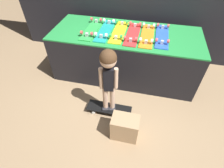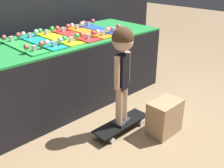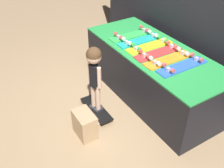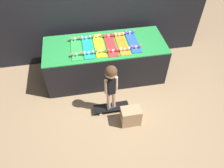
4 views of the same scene
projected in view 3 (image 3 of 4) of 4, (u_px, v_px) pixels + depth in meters
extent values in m
plane|color=#9E7F5B|center=(119.00, 106.00, 3.87)|extent=(16.00, 16.00, 0.00)
cube|color=black|center=(197.00, 0.00, 3.61)|extent=(4.47, 0.10, 2.72)
cube|color=black|center=(152.00, 74.00, 3.90)|extent=(2.29, 0.93, 0.76)
cube|color=#23893D|center=(155.00, 50.00, 3.67)|extent=(2.29, 0.93, 0.02)
cube|color=green|center=(131.00, 35.00, 4.02)|extent=(0.18, 0.72, 0.01)
cube|color=#B7B7BC|center=(144.00, 30.00, 4.10)|extent=(0.04, 0.04, 0.05)
cylinder|color=#D84C4C|center=(147.00, 30.00, 4.03)|extent=(0.03, 0.05, 0.05)
cylinder|color=#D84C4C|center=(141.00, 27.00, 4.14)|extent=(0.03, 0.05, 0.05)
cube|color=#B7B7BC|center=(118.00, 37.00, 3.90)|extent=(0.04, 0.04, 0.05)
cylinder|color=#D84C4C|center=(121.00, 37.00, 3.83)|extent=(0.03, 0.05, 0.05)
cylinder|color=#D84C4C|center=(116.00, 33.00, 3.94)|extent=(0.03, 0.05, 0.05)
cube|color=teal|center=(140.00, 41.00, 3.87)|extent=(0.18, 0.72, 0.01)
cube|color=#B7B7BC|center=(153.00, 35.00, 3.95)|extent=(0.04, 0.04, 0.05)
cylinder|color=white|center=(156.00, 35.00, 3.88)|extent=(0.03, 0.05, 0.05)
cylinder|color=white|center=(150.00, 32.00, 3.99)|extent=(0.03, 0.05, 0.05)
cube|color=#B7B7BC|center=(127.00, 43.00, 3.75)|extent=(0.04, 0.04, 0.05)
cylinder|color=white|center=(130.00, 43.00, 3.68)|extent=(0.03, 0.05, 0.05)
cylinder|color=white|center=(124.00, 39.00, 3.79)|extent=(0.03, 0.05, 0.05)
cube|color=yellow|center=(150.00, 46.00, 3.73)|extent=(0.18, 0.72, 0.01)
cube|color=#B7B7BC|center=(163.00, 40.00, 3.81)|extent=(0.04, 0.04, 0.05)
cylinder|color=green|center=(166.00, 41.00, 3.74)|extent=(0.03, 0.05, 0.05)
cylinder|color=green|center=(159.00, 37.00, 3.85)|extent=(0.03, 0.05, 0.05)
cube|color=#B7B7BC|center=(136.00, 48.00, 3.61)|extent=(0.04, 0.04, 0.05)
cylinder|color=green|center=(140.00, 49.00, 3.54)|extent=(0.03, 0.05, 0.05)
cylinder|color=green|center=(133.00, 44.00, 3.65)|extent=(0.03, 0.05, 0.05)
cube|color=red|center=(158.00, 53.00, 3.57)|extent=(0.18, 0.72, 0.01)
cube|color=#B7B7BC|center=(172.00, 46.00, 3.65)|extent=(0.04, 0.04, 0.05)
cylinder|color=#D84C4C|center=(176.00, 47.00, 3.58)|extent=(0.03, 0.05, 0.05)
cylinder|color=#D84C4C|center=(168.00, 43.00, 3.69)|extent=(0.03, 0.05, 0.05)
cube|color=#B7B7BC|center=(144.00, 55.00, 3.45)|extent=(0.04, 0.04, 0.05)
cylinder|color=#D84C4C|center=(148.00, 56.00, 3.38)|extent=(0.03, 0.05, 0.05)
cylinder|color=#D84C4C|center=(141.00, 51.00, 3.49)|extent=(0.03, 0.05, 0.05)
cube|color=orange|center=(169.00, 60.00, 3.42)|extent=(0.18, 0.72, 0.01)
cube|color=#B7B7BC|center=(183.00, 53.00, 3.50)|extent=(0.04, 0.04, 0.05)
cylinder|color=white|center=(187.00, 54.00, 3.44)|extent=(0.03, 0.05, 0.05)
cylinder|color=white|center=(179.00, 49.00, 3.54)|extent=(0.03, 0.05, 0.05)
cube|color=#B7B7BC|center=(155.00, 62.00, 3.30)|extent=(0.04, 0.04, 0.05)
cylinder|color=white|center=(159.00, 63.00, 3.23)|extent=(0.03, 0.05, 0.05)
cylinder|color=white|center=(151.00, 58.00, 3.34)|extent=(0.03, 0.05, 0.05)
cube|color=blue|center=(182.00, 66.00, 3.29)|extent=(0.18, 0.72, 0.01)
cube|color=#B7B7BC|center=(196.00, 59.00, 3.37)|extent=(0.04, 0.04, 0.05)
cylinder|color=#D84C4C|center=(201.00, 60.00, 3.30)|extent=(0.03, 0.05, 0.05)
cylinder|color=#D84C4C|center=(192.00, 55.00, 3.41)|extent=(0.03, 0.05, 0.05)
cube|color=#B7B7BC|center=(168.00, 70.00, 3.17)|extent=(0.04, 0.04, 0.05)
cylinder|color=#D84C4C|center=(173.00, 71.00, 3.10)|extent=(0.03, 0.05, 0.05)
cylinder|color=#D84C4C|center=(164.00, 65.00, 3.21)|extent=(0.03, 0.05, 0.05)
cube|color=black|center=(96.00, 109.00, 3.70)|extent=(0.64, 0.19, 0.01)
cube|color=#B7B7BC|center=(104.00, 119.00, 3.58)|extent=(0.04, 0.04, 0.05)
cylinder|color=white|center=(109.00, 118.00, 3.63)|extent=(0.05, 0.03, 0.05)
cylinder|color=white|center=(98.00, 123.00, 3.56)|extent=(0.05, 0.03, 0.05)
cube|color=#B7B7BC|center=(90.00, 102.00, 3.87)|extent=(0.04, 0.04, 0.05)
cylinder|color=white|center=(94.00, 102.00, 3.92)|extent=(0.05, 0.03, 0.05)
cylinder|color=white|center=(85.00, 106.00, 3.85)|extent=(0.05, 0.03, 0.05)
cube|color=#2D2D33|center=(98.00, 109.00, 3.66)|extent=(0.11, 0.14, 0.03)
cylinder|color=#DBB293|center=(98.00, 98.00, 3.54)|extent=(0.07, 0.07, 0.38)
cube|color=#2D2D33|center=(94.00, 106.00, 3.72)|extent=(0.11, 0.14, 0.03)
cylinder|color=#DBB293|center=(93.00, 95.00, 3.60)|extent=(0.07, 0.07, 0.38)
cube|color=black|center=(95.00, 76.00, 3.38)|extent=(0.14, 0.11, 0.33)
cylinder|color=#DBB293|center=(99.00, 78.00, 3.32)|extent=(0.05, 0.05, 0.31)
cylinder|color=#DBB293|center=(90.00, 72.00, 3.42)|extent=(0.05, 0.05, 0.31)
sphere|color=#DBB293|center=(94.00, 56.00, 3.21)|extent=(0.19, 0.19, 0.19)
sphere|color=#4C331E|center=(94.00, 55.00, 3.19)|extent=(0.20, 0.20, 0.20)
cube|color=tan|center=(85.00, 124.00, 3.32)|extent=(0.33, 0.22, 0.34)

